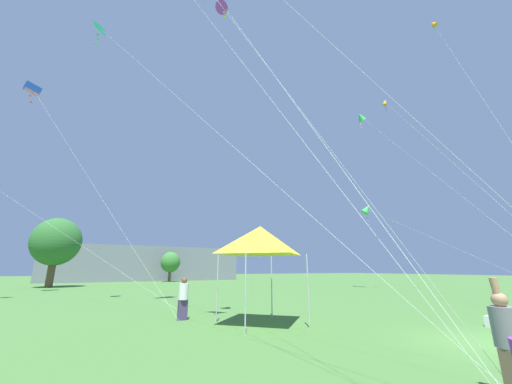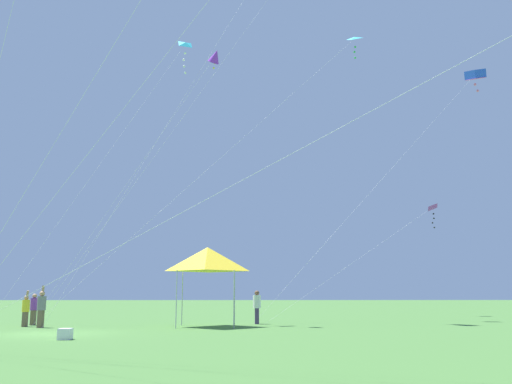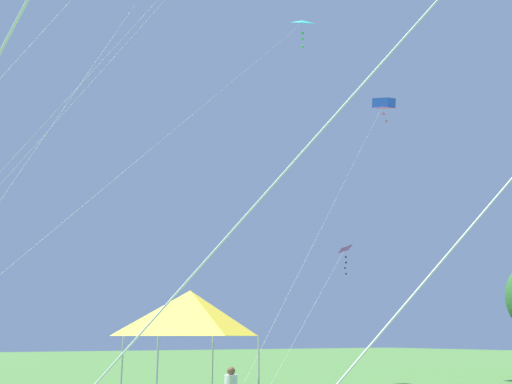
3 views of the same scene
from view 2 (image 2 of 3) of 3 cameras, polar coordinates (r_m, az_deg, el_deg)
The scene contains 12 objects.
ground_plane at distance 26.14m, azimuth -19.95°, elevation -13.19°, with size 220.00×220.00×0.00m, color #427033.
festival_tent at distance 29.75m, azimuth -4.88°, elevation -6.71°, with size 3.11×3.11×4.03m.
cooler_box at distance 22.73m, azimuth -18.54°, elevation -13.32°, with size 0.55×0.44×0.40m, color white.
person_white_shirt at distance 32.22m, azimuth 0.09°, elevation -11.32°, with size 0.43×0.43×1.82m.
person_grey_shirt at distance 30.74m, azimuth -20.67°, elevation -10.72°, with size 0.42×0.42×2.05m.
person_purple_shirt at distance 33.21m, azimuth -21.33°, elevation -10.76°, with size 0.39×0.39×1.65m.
person_yellow_shirt at distance 31.89m, azimuth -22.04°, elevation -10.80°, with size 0.37×0.37×1.81m.
kite_cyan_delta_1 at distance 36.46m, azimuth -7.15°, elevation 14.23°, with size 6.54×8.94×17.34m.
kite_purple_diamond_2 at distance 34.54m, azimuth -4.13°, elevation 13.34°, with size 1.02×10.30×16.00m.
kite_purple_delta_5 at distance 46.36m, azimuth 17.14°, elevation -1.63°, with size 12.33×14.11×8.55m.
kite_blue_box_6 at distance 50.62m, azimuth 21.07°, elevation 10.86°, with size 12.00×19.11×19.84m.
kite_cyan_delta_7 at distance 42.40m, azimuth 9.63°, elevation 14.69°, with size 8.37×19.31×19.90m.
Camera 2 is at (24.82, 8.01, 1.70)m, focal length 40.00 mm.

